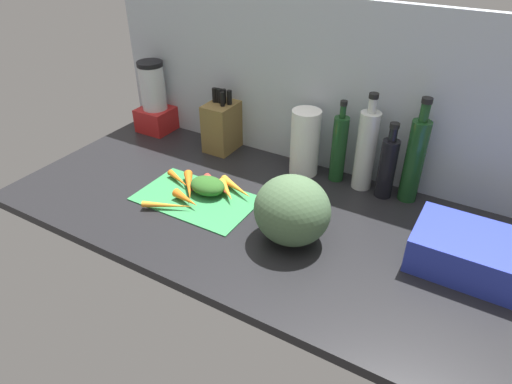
{
  "coord_description": "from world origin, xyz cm",
  "views": [
    {
      "loc": [
        59.87,
        -104.76,
        85.4
      ],
      "look_at": [
        -0.56,
        -1.92,
        8.08
      ],
      "focal_mm": 31.82,
      "sensor_mm": 36.0,
      "label": 1
    }
  ],
  "objects": [
    {
      "name": "dish_rack",
      "position": [
        61.66,
        5.25,
        5.3
      ],
      "size": [
        28.91,
        21.39,
        10.6
      ],
      "primitive_type": "cube",
      "color": "#2838AD",
      "rests_on": "ground_plane"
    },
    {
      "name": "bottle_3",
      "position": [
        39.07,
        31.25,
        15.21
      ],
      "size": [
        6.22,
        6.22,
        35.82
      ],
      "color": "#19421E",
      "rests_on": "ground_plane"
    },
    {
      "name": "carrot_0",
      "position": [
        -32.96,
        -0.56,
        1.92
      ],
      "size": [
        12.78,
        6.78,
        2.24
      ],
      "primitive_type": "cone",
      "rotation": [
        0.0,
        1.57,
        -0.37
      ],
      "color": "orange",
      "rests_on": "cutting_board"
    },
    {
      "name": "paper_towel_roll",
      "position": [
        1.27,
        29.5,
        12.17
      ],
      "size": [
        10.36,
        10.36,
        24.33
      ],
      "primitive_type": "cylinder",
      "color": "white",
      "rests_on": "ground_plane"
    },
    {
      "name": "wall_back",
      "position": [
        0.0,
        38.5,
        30.0
      ],
      "size": [
        170.0,
        3.0,
        60.0
      ],
      "primitive_type": "cube",
      "color": "#ADB7C1",
      "rests_on": "ground_plane"
    },
    {
      "name": "carrot_3",
      "position": [
        -20.03,
        1.79,
        1.92
      ],
      "size": [
        13.65,
        10.91,
        2.25
      ],
      "primitive_type": "cone",
      "rotation": [
        0.0,
        1.57,
        0.64
      ],
      "color": "#B2264C",
      "rests_on": "cutting_board"
    },
    {
      "name": "ground_plane",
      "position": [
        0.0,
        0.0,
        -1.5
      ],
      "size": [
        170.0,
        80.0,
        3.0
      ],
      "primitive_type": "cube",
      "color": "black"
    },
    {
      "name": "carrot_greens_pile",
      "position": [
        -20.39,
        -0.72,
        3.45
      ],
      "size": [
        12.54,
        9.64,
        5.3
      ],
      "primitive_type": "ellipsoid",
      "color": "#2D6023",
      "rests_on": "cutting_board"
    },
    {
      "name": "bottle_1",
      "position": [
        23.08,
        30.89,
        14.56
      ],
      "size": [
        6.86,
        6.86,
        34.31
      ],
      "color": "silver",
      "rests_on": "ground_plane"
    },
    {
      "name": "bottle_0",
      "position": [
        13.5,
        31.18,
        12.53
      ],
      "size": [
        5.33,
        5.33,
        29.8
      ],
      "color": "#19421E",
      "rests_on": "ground_plane"
    },
    {
      "name": "winter_squash",
      "position": [
        15.03,
        -8.01,
        10.34
      ],
      "size": [
        22.45,
        21.14,
        20.67
      ],
      "primitive_type": "ellipsoid",
      "color": "#4C6B47",
      "rests_on": "ground_plane"
    },
    {
      "name": "carrot_6",
      "position": [
        -12.16,
        4.69,
        2.3
      ],
      "size": [
        15.28,
        8.1,
        3.0
      ],
      "primitive_type": "cone",
      "rotation": [
        0.0,
        1.57,
        -0.36
      ],
      "color": "orange",
      "rests_on": "cutting_board"
    },
    {
      "name": "carrot_5",
      "position": [
        -26.98,
        -2.54,
        2.37
      ],
      "size": [
        12.97,
        14.75,
        3.15
      ],
      "primitive_type": "cone",
      "rotation": [
        0.0,
        1.57,
        -0.88
      ],
      "color": "orange",
      "rests_on": "cutting_board"
    },
    {
      "name": "carrot_7",
      "position": [
        -26.07,
        -15.09,
        1.89
      ],
      "size": [
        16.12,
        9.19,
        2.17
      ],
      "primitive_type": "cone",
      "rotation": [
        0.0,
        1.57,
        0.44
      ],
      "color": "orange",
      "rests_on": "cutting_board"
    },
    {
      "name": "carrot_2",
      "position": [
        -22.78,
        -9.58,
        2.33
      ],
      "size": [
        11.48,
        5.56,
        3.06
      ],
      "primitive_type": "cone",
      "rotation": [
        0.0,
        1.57,
        -0.24
      ],
      "color": "orange",
      "rests_on": "cutting_board"
    },
    {
      "name": "bottle_2",
      "position": [
        31.45,
        29.07,
        11.26
      ],
      "size": [
        5.66,
        5.66,
        26.76
      ],
      "color": "black",
      "rests_on": "ground_plane"
    },
    {
      "name": "carrot_1",
      "position": [
        -13.98,
        1.24,
        2.42
      ],
      "size": [
        11.12,
        9.96,
        3.24
      ],
      "primitive_type": "cone",
      "rotation": [
        0.0,
        1.57,
        -0.69
      ],
      "color": "orange",
      "rests_on": "cutting_board"
    },
    {
      "name": "blender_appliance",
      "position": [
        -69.72,
        30.6,
        13.01
      ],
      "size": [
        13.89,
        13.89,
        30.08
      ],
      "color": "red",
      "rests_on": "ground_plane"
    },
    {
      "name": "knife_block",
      "position": [
        -35.03,
        30.83,
        10.04
      ],
      "size": [
        10.63,
        15.51,
        24.73
      ],
      "color": "brown",
      "rests_on": "ground_plane"
    },
    {
      "name": "carrot_4",
      "position": [
        -17.83,
        2.04,
        2.35
      ],
      "size": [
        15.82,
        9.07,
        3.11
      ],
      "primitive_type": "cone",
      "rotation": [
        0.0,
        1.57,
        -0.4
      ],
      "color": "red",
      "rests_on": "cutting_board"
    },
    {
      "name": "cutting_board",
      "position": [
        -22.06,
        -5.33,
        0.4
      ],
      "size": [
        39.86,
        24.16,
        0.8
      ],
      "primitive_type": "cube",
      "color": "#338C4C",
      "rests_on": "ground_plane"
    }
  ]
}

